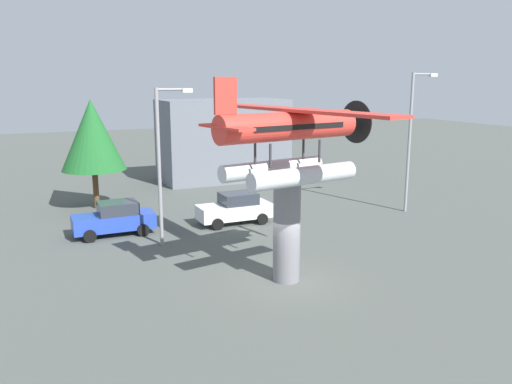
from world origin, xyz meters
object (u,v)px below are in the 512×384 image
at_px(display_pedestal, 287,231).
at_px(car_far_white, 235,208).
at_px(floatplane_monument, 291,138).
at_px(storefront_building, 223,140).
at_px(streetlight_primary, 163,155).
at_px(tree_east, 92,135).
at_px(streetlight_secondary, 412,133).
at_px(car_mid_blue, 115,218).

xyz_separation_m(display_pedestal, car_far_white, (1.39, 8.94, -1.19)).
xyz_separation_m(floatplane_monument, storefront_building, (5.51, 21.98, -2.56)).
relative_size(floatplane_monument, storefront_building, 1.04).
xyz_separation_m(car_far_white, streetlight_primary, (-4.64, -2.20, 3.60)).
bearing_deg(tree_east, display_pedestal, -71.49).
bearing_deg(tree_east, streetlight_primary, -77.23).
bearing_deg(car_far_white, streetlight_primary, 25.35).
relative_size(streetlight_primary, streetlight_secondary, 0.91).
relative_size(floatplane_monument, car_mid_blue, 2.48).
xyz_separation_m(car_mid_blue, streetlight_secondary, (17.58, -2.35, 4.01)).
distance_m(car_far_white, storefront_building, 13.94).
bearing_deg(tree_east, car_far_white, -46.20).
relative_size(car_far_white, streetlight_primary, 0.55).
distance_m(display_pedestal, storefront_building, 22.74).
relative_size(streetlight_secondary, tree_east, 1.23).
height_order(display_pedestal, tree_east, tree_east).
xyz_separation_m(streetlight_primary, storefront_building, (8.89, 15.26, -1.23)).
height_order(display_pedestal, car_far_white, display_pedestal).
distance_m(streetlight_secondary, storefront_building, 16.37).
distance_m(floatplane_monument, car_far_white, 10.27).
bearing_deg(display_pedestal, car_mid_blue, 119.06).
relative_size(car_mid_blue, storefront_building, 0.42).
distance_m(car_mid_blue, streetlight_primary, 4.95).
relative_size(car_far_white, storefront_building, 0.42).
bearing_deg(display_pedestal, floatplane_monument, 10.03).
bearing_deg(car_far_white, display_pedestal, 81.18).
bearing_deg(streetlight_secondary, floatplane_monument, -149.71).
bearing_deg(streetlight_primary, car_far_white, 25.35).
bearing_deg(car_mid_blue, floatplane_monument, 119.71).
height_order(car_far_white, streetlight_secondary, streetlight_secondary).
xyz_separation_m(display_pedestal, tree_east, (-5.34, 15.96, 2.61)).
relative_size(car_mid_blue, car_far_white, 1.00).
bearing_deg(car_far_white, streetlight_secondary, 170.61).
height_order(car_mid_blue, car_far_white, same).
height_order(streetlight_primary, streetlight_secondary, streetlight_secondary).
xyz_separation_m(storefront_building, tree_east, (-10.98, -6.04, 1.43)).
bearing_deg(streetlight_secondary, streetlight_primary, -178.55).
height_order(display_pedestal, storefront_building, storefront_building).
bearing_deg(display_pedestal, car_far_white, 81.18).
xyz_separation_m(floatplane_monument, streetlight_secondary, (12.18, 7.11, -0.93)).
distance_m(display_pedestal, streetlight_primary, 7.86).
height_order(streetlight_secondary, tree_east, streetlight_secondary).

